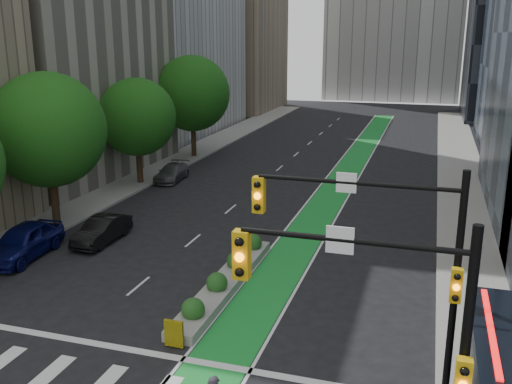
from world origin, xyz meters
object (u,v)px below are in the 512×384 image
Objects in this scene: parked_car_left_mid at (102,230)px; parked_car_left_far at (172,172)px; parked_car_left_near at (23,241)px; median_planter at (226,279)px.

parked_car_left_mid is 0.96× the size of parked_car_left_far.
parked_car_left_near is 1.17× the size of parked_car_left_far.
parked_car_left_mid is 13.47m from parked_car_left_far.
parked_car_left_far is (-10.43, 16.63, 0.24)m from median_planter.
parked_car_left_mid is (2.50, 3.04, -0.17)m from parked_car_left_near.
parked_car_left_near is at bearing -129.28° from parked_car_left_mid.
median_planter is 19.63m from parked_car_left_far.
parked_car_left_far is (-2.23, 13.28, -0.06)m from parked_car_left_mid.
parked_car_left_near reaches higher than median_planter.
median_planter is 10.71m from parked_car_left_near.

